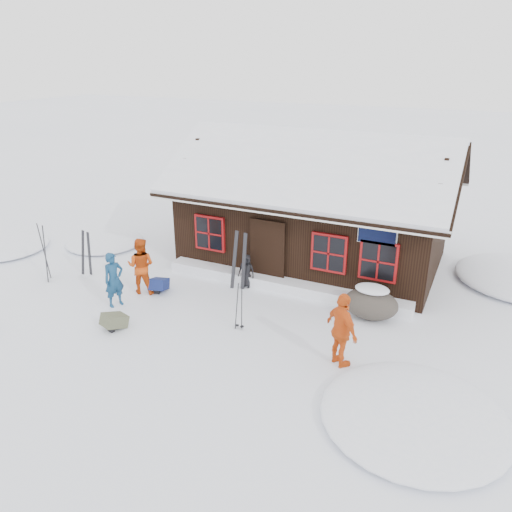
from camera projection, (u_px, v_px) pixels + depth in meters
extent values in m
plane|color=white|center=(201.00, 312.00, 13.69)|extent=(120.00, 120.00, 0.00)
cube|color=black|center=(315.00, 224.00, 16.80)|extent=(8.00, 5.00, 2.50)
cube|color=black|center=(302.00, 171.00, 14.78)|extent=(8.90, 3.14, 1.88)
cube|color=black|center=(332.00, 154.00, 17.24)|extent=(8.90, 3.14, 1.88)
cube|color=white|center=(302.00, 166.00, 14.72)|extent=(8.72, 3.07, 1.86)
cube|color=white|center=(332.00, 150.00, 17.19)|extent=(8.72, 3.07, 1.86)
cube|color=white|center=(319.00, 135.00, 15.68)|extent=(8.81, 0.22, 0.14)
cube|color=silver|center=(282.00, 212.00, 13.87)|extent=(8.90, 0.10, 0.20)
cube|color=black|center=(268.00, 254.00, 15.00)|extent=(1.00, 0.10, 2.00)
cube|color=black|center=(377.00, 233.00, 13.26)|extent=(1.00, 0.06, 0.60)
cube|color=maroon|center=(210.00, 233.00, 15.66)|extent=(1.04, 0.10, 1.14)
cube|color=black|center=(209.00, 233.00, 15.63)|extent=(0.90, 0.04, 1.00)
cube|color=maroon|center=(329.00, 253.00, 14.10)|extent=(1.04, 0.10, 1.14)
cube|color=black|center=(329.00, 253.00, 14.07)|extent=(0.90, 0.04, 1.00)
cube|color=maroon|center=(378.00, 261.00, 13.54)|extent=(1.04, 0.10, 1.14)
cube|color=black|center=(378.00, 262.00, 13.51)|extent=(0.90, 0.04, 1.00)
cube|color=white|center=(283.00, 285.00, 14.90)|extent=(7.60, 0.60, 0.35)
ellipsoid|color=white|center=(105.00, 244.00, 18.59)|extent=(2.80, 2.80, 0.34)
ellipsoid|color=white|center=(413.00, 421.00, 9.62)|extent=(3.60, 3.60, 0.43)
ellipsoid|color=white|center=(3.00, 249.00, 18.12)|extent=(3.20, 3.20, 0.38)
imported|color=navy|center=(114.00, 280.00, 13.77)|extent=(0.57, 0.67, 1.57)
imported|color=#C0400D|center=(141.00, 266.00, 14.53)|extent=(0.97, 0.85, 1.69)
imported|color=#D65215|center=(342.00, 330.00, 11.05)|extent=(1.09, 0.99, 1.78)
imported|color=black|center=(246.00, 271.00, 15.01)|extent=(0.54, 0.38, 1.03)
ellipsoid|color=#443E37|center=(371.00, 304.00, 13.27)|extent=(1.45, 1.09, 0.80)
ellipsoid|color=white|center=(372.00, 292.00, 13.14)|extent=(0.91, 0.66, 0.20)
cube|color=black|center=(83.00, 253.00, 15.77)|extent=(0.25, 0.12, 1.54)
cube|color=black|center=(89.00, 254.00, 15.68)|extent=(0.26, 0.10, 1.54)
cube|color=black|center=(44.00, 251.00, 15.54)|extent=(0.37, 0.12, 1.81)
cube|color=black|center=(45.00, 255.00, 15.30)|extent=(0.23, 0.33, 1.81)
cube|color=black|center=(234.00, 261.00, 14.75)|extent=(0.27, 0.12, 1.89)
cube|color=black|center=(244.00, 262.00, 14.64)|extent=(0.28, 0.11, 1.89)
cylinder|color=black|center=(237.00, 307.00, 12.65)|extent=(0.09, 0.12, 1.31)
cylinder|color=black|center=(242.00, 308.00, 12.60)|extent=(0.09, 0.12, 1.31)
cube|color=navy|center=(159.00, 286.00, 14.81)|extent=(0.60, 0.70, 0.32)
cube|color=#4E513A|center=(115.00, 323.00, 12.80)|extent=(0.60, 0.69, 0.32)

